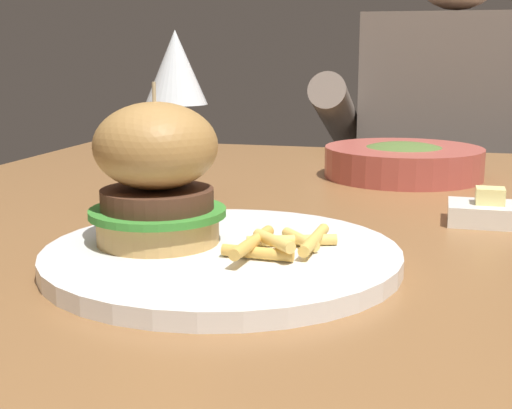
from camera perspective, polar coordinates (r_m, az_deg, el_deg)
name	(u,v)px	position (r m, az deg, el deg)	size (l,w,h in m)	color
dining_table	(373,290)	(0.79, 9.31, -6.81)	(1.14, 1.00, 0.74)	brown
main_plate	(222,257)	(0.56, -2.74, -4.18)	(0.28, 0.28, 0.01)	white
burger_sandwich	(156,173)	(0.57, -7.97, 2.49)	(0.11, 0.11, 0.13)	tan
fries_pile	(283,242)	(0.55, 2.14, -3.04)	(0.08, 0.11, 0.02)	#EABC5B
wine_glass	(176,75)	(0.81, -6.44, 10.26)	(0.07, 0.07, 0.19)	silver
butter_dish	(489,212)	(0.73, 18.14, -0.58)	(0.08, 0.06, 0.04)	white
soup_bowl	(403,161)	(0.97, 11.70, 3.46)	(0.21, 0.21, 0.05)	#B24C42
diner_person	(445,217)	(1.55, 14.88, -0.98)	(0.51, 0.36, 1.18)	#282833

